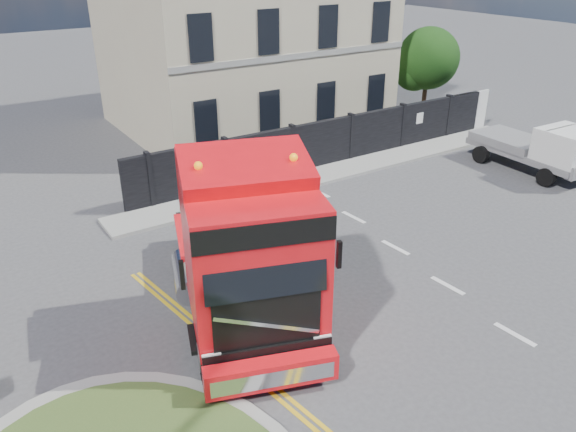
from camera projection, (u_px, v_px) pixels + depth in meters
ground at (356, 313)px, 14.36m from camera, size 120.00×120.00×0.00m
hoarding_fence at (342, 140)px, 23.94m from camera, size 18.80×0.25×2.00m
georgian_building at (241, 8)px, 27.25m from camera, size 12.30×10.30×12.80m
tree at (425, 61)px, 29.24m from camera, size 3.20×3.20×4.80m
pavement_far at (344, 169)px, 23.40m from camera, size 20.00×1.60×0.12m
truck at (247, 256)px, 13.02m from camera, size 4.98×7.91×4.44m
flatbed_pickup at (552, 150)px, 22.41m from camera, size 2.26×5.11×2.10m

